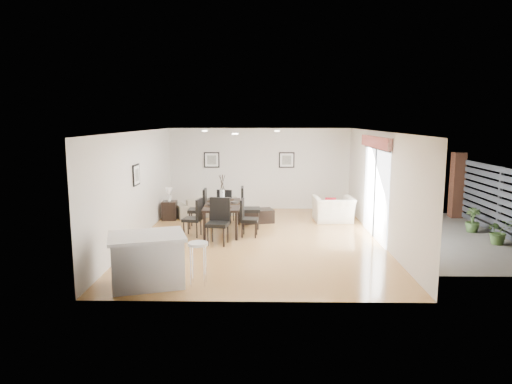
{
  "coord_description": "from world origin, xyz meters",
  "views": [
    {
      "loc": [
        0.14,
        -11.18,
        2.99
      ],
      "look_at": [
        -0.06,
        0.4,
        1.14
      ],
      "focal_mm": 32.0,
      "sensor_mm": 36.0,
      "label": 1
    }
  ],
  "objects_px": {
    "dining_table": "(222,207)",
    "dining_chair_wfar": "(201,206)",
    "dining_chair_head": "(219,218)",
    "dining_chair_enear": "(246,216)",
    "dining_chair_efar": "(247,205)",
    "armchair": "(333,209)",
    "coffee_table": "(256,216)",
    "kitchen_island": "(147,259)",
    "dining_chair_wnear": "(195,215)",
    "side_table": "(170,210)",
    "dining_chair_foot": "(225,204)",
    "bar_stool": "(198,249)",
    "sofa": "(209,206)"
  },
  "relations": [
    {
      "from": "armchair",
      "to": "dining_chair_foot",
      "type": "height_order",
      "value": "dining_chair_foot"
    },
    {
      "from": "dining_chair_wfar",
      "to": "bar_stool",
      "type": "bearing_deg",
      "value": 6.53
    },
    {
      "from": "armchair",
      "to": "dining_chair_wnear",
      "type": "relative_size",
      "value": 1.15
    },
    {
      "from": "coffee_table",
      "to": "dining_chair_wfar",
      "type": "bearing_deg",
      "value": -169.44
    },
    {
      "from": "kitchen_island",
      "to": "bar_stool",
      "type": "bearing_deg",
      "value": -17.19
    },
    {
      "from": "kitchen_island",
      "to": "dining_chair_head",
      "type": "bearing_deg",
      "value": 52.8
    },
    {
      "from": "dining_table",
      "to": "dining_chair_enear",
      "type": "height_order",
      "value": "dining_chair_enear"
    },
    {
      "from": "dining_chair_efar",
      "to": "bar_stool",
      "type": "xyz_separation_m",
      "value": [
        -0.72,
        -4.41,
        0.04
      ]
    },
    {
      "from": "dining_chair_enear",
      "to": "bar_stool",
      "type": "relative_size",
      "value": 1.22
    },
    {
      "from": "dining_chair_enear",
      "to": "coffee_table",
      "type": "xyz_separation_m",
      "value": [
        0.24,
        1.63,
        -0.35
      ]
    },
    {
      "from": "dining_table",
      "to": "armchair",
      "type": "bearing_deg",
      "value": 20.72
    },
    {
      "from": "side_table",
      "to": "kitchen_island",
      "type": "relative_size",
      "value": 0.36
    },
    {
      "from": "dining_table",
      "to": "dining_chair_head",
      "type": "height_order",
      "value": "dining_chair_head"
    },
    {
      "from": "dining_table",
      "to": "dining_chair_wnear",
      "type": "distance_m",
      "value": 0.82
    },
    {
      "from": "dining_chair_head",
      "to": "kitchen_island",
      "type": "relative_size",
      "value": 0.7
    },
    {
      "from": "dining_chair_wnear",
      "to": "bar_stool",
      "type": "distance_m",
      "value": 3.53
    },
    {
      "from": "dining_table",
      "to": "dining_chair_wfar",
      "type": "xyz_separation_m",
      "value": [
        -0.64,
        0.46,
        -0.08
      ]
    },
    {
      "from": "dining_table",
      "to": "dining_chair_wfar",
      "type": "distance_m",
      "value": 0.8
    },
    {
      "from": "dining_chair_efar",
      "to": "coffee_table",
      "type": "height_order",
      "value": "dining_chair_efar"
    },
    {
      "from": "armchair",
      "to": "kitchen_island",
      "type": "relative_size",
      "value": 0.71
    },
    {
      "from": "dining_chair_efar",
      "to": "dining_chair_foot",
      "type": "xyz_separation_m",
      "value": [
        -0.65,
        0.69,
        -0.09
      ]
    },
    {
      "from": "dining_chair_wnear",
      "to": "coffee_table",
      "type": "xyz_separation_m",
      "value": [
        1.54,
        1.65,
        -0.36
      ]
    },
    {
      "from": "sofa",
      "to": "dining_chair_wfar",
      "type": "distance_m",
      "value": 1.71
    },
    {
      "from": "sofa",
      "to": "kitchen_island",
      "type": "height_order",
      "value": "kitchen_island"
    },
    {
      "from": "coffee_table",
      "to": "dining_chair_head",
      "type": "bearing_deg",
      "value": -125.07
    },
    {
      "from": "sofa",
      "to": "dining_chair_wnear",
      "type": "bearing_deg",
      "value": 65.41
    },
    {
      "from": "dining_chair_wfar",
      "to": "side_table",
      "type": "relative_size",
      "value": 1.93
    },
    {
      "from": "dining_table",
      "to": "dining_chair_foot",
      "type": "bearing_deg",
      "value": 89.01
    },
    {
      "from": "side_table",
      "to": "dining_chair_efar",
      "type": "bearing_deg",
      "value": -23.35
    },
    {
      "from": "dining_table",
      "to": "dining_chair_efar",
      "type": "relative_size",
      "value": 1.62
    },
    {
      "from": "dining_chair_wnear",
      "to": "dining_chair_head",
      "type": "xyz_separation_m",
      "value": [
        0.67,
        -0.66,
        0.07
      ]
    },
    {
      "from": "dining_chair_enear",
      "to": "dining_chair_head",
      "type": "xyz_separation_m",
      "value": [
        -0.64,
        -0.68,
        0.08
      ]
    },
    {
      "from": "coffee_table",
      "to": "dining_chair_foot",
      "type": "bearing_deg",
      "value": 167.43
    },
    {
      "from": "dining_chair_efar",
      "to": "dining_chair_enear",
      "type": "bearing_deg",
      "value": 178.76
    },
    {
      "from": "armchair",
      "to": "dining_table",
      "type": "xyz_separation_m",
      "value": [
        -3.15,
        -1.3,
        0.32
      ]
    },
    {
      "from": "dining_chair_wnear",
      "to": "side_table",
      "type": "xyz_separation_m",
      "value": [
        -1.07,
        1.95,
        -0.27
      ]
    },
    {
      "from": "side_table",
      "to": "dining_chair_wnear",
      "type": "bearing_deg",
      "value": -61.25
    },
    {
      "from": "armchair",
      "to": "dining_chair_head",
      "type": "xyz_separation_m",
      "value": [
        -3.14,
        -2.44,
        0.25
      ]
    },
    {
      "from": "dining_chair_head",
      "to": "coffee_table",
      "type": "bearing_deg",
      "value": 78.72
    },
    {
      "from": "armchair",
      "to": "dining_table",
      "type": "distance_m",
      "value": 3.43
    },
    {
      "from": "dining_chair_head",
      "to": "side_table",
      "type": "relative_size",
      "value": 1.97
    },
    {
      "from": "sofa",
      "to": "dining_chair_efar",
      "type": "bearing_deg",
      "value": 102.9
    },
    {
      "from": "kitchen_island",
      "to": "side_table",
      "type": "bearing_deg",
      "value": 80.3
    },
    {
      "from": "dining_chair_efar",
      "to": "dining_chair_wfar",
      "type": "bearing_deg",
      "value": 87.54
    },
    {
      "from": "dining_chair_enear",
      "to": "armchair",
      "type": "bearing_deg",
      "value": -49.9
    },
    {
      "from": "armchair",
      "to": "side_table",
      "type": "height_order",
      "value": "armchair"
    },
    {
      "from": "dining_chair_wnear",
      "to": "side_table",
      "type": "height_order",
      "value": "dining_chair_wnear"
    },
    {
      "from": "dining_chair_wfar",
      "to": "coffee_table",
      "type": "relative_size",
      "value": 1.14
    },
    {
      "from": "bar_stool",
      "to": "dining_chair_wnear",
      "type": "bearing_deg",
      "value": 99.32
    },
    {
      "from": "dining_chair_efar",
      "to": "dining_chair_foot",
      "type": "distance_m",
      "value": 0.95
    }
  ]
}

